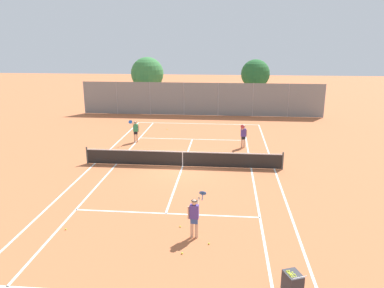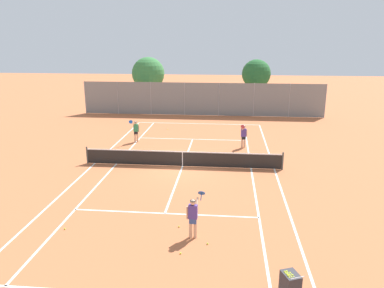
{
  "view_description": "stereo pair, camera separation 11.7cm",
  "coord_description": "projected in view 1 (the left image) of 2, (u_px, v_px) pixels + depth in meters",
  "views": [
    {
      "loc": [
        2.57,
        -21.35,
        7.47
      ],
      "look_at": [
        0.43,
        1.5,
        1.0
      ],
      "focal_mm": 35.0,
      "sensor_mm": 36.0,
      "label": 1
    },
    {
      "loc": [
        2.68,
        -21.34,
        7.47
      ],
      "look_at": [
        0.43,
        1.5,
        1.0
      ],
      "focal_mm": 35.0,
      "sensor_mm": 36.0,
      "label": 2
    }
  ],
  "objects": [
    {
      "name": "tennis_net",
      "position": [
        183.0,
        158.0,
        22.58
      ],
      "size": [
        12.0,
        0.1,
        1.07
      ],
      "color": "#474C47",
      "rests_on": "ground"
    },
    {
      "name": "loose_tennis_ball_1",
      "position": [
        167.0,
        129.0,
        31.88
      ],
      "size": [
        0.07,
        0.07,
        0.07
      ],
      "primitive_type": "sphere",
      "color": "#D1DB33",
      "rests_on": "ground"
    },
    {
      "name": "loose_tennis_ball_3",
      "position": [
        66.0,
        229.0,
        15.16
      ],
      "size": [
        0.07,
        0.07,
        0.07
      ],
      "primitive_type": "sphere",
      "color": "#D1DB33",
      "rests_on": "ground"
    },
    {
      "name": "player_far_left",
      "position": [
        136.0,
        130.0,
        27.78
      ],
      "size": [
        0.63,
        0.76,
        1.77
      ],
      "color": "#D8A884",
      "rests_on": "ground"
    },
    {
      "name": "loose_tennis_ball_0",
      "position": [
        147.0,
        135.0,
        30.05
      ],
      "size": [
        0.07,
        0.07,
        0.07
      ],
      "primitive_type": "sphere",
      "color": "#D1DB33",
      "rests_on": "ground"
    },
    {
      "name": "court_line_markings",
      "position": [
        183.0,
        166.0,
        22.71
      ],
      "size": [
        11.1,
        23.9,
        0.01
      ],
      "color": "silver",
      "rests_on": "ground"
    },
    {
      "name": "loose_tennis_ball_4",
      "position": [
        180.0,
        227.0,
        15.36
      ],
      "size": [
        0.07,
        0.07,
        0.07
      ],
      "primitive_type": "sphere",
      "color": "#D1DB33",
      "rests_on": "ground"
    },
    {
      "name": "back_fence",
      "position": [
        201.0,
        99.0,
        37.36
      ],
      "size": [
        24.15,
        0.08,
        3.31
      ],
      "color": "gray",
      "rests_on": "ground"
    },
    {
      "name": "loose_tennis_ball_2",
      "position": [
        209.0,
        244.0,
        14.08
      ],
      "size": [
        0.07,
        0.07,
        0.07
      ],
      "primitive_type": "sphere",
      "color": "#D1DB33",
      "rests_on": "ground"
    },
    {
      "name": "player_far_right",
      "position": [
        243.0,
        135.0,
        26.36
      ],
      "size": [
        0.52,
        0.85,
        1.77
      ],
      "color": "#D8A884",
      "rests_on": "ground"
    },
    {
      "name": "ground_plane",
      "position": [
        183.0,
        166.0,
        22.72
      ],
      "size": [
        120.0,
        120.0,
        0.0
      ],
      "primitive_type": "plane",
      "color": "#BC663D"
    },
    {
      "name": "tree_behind_right",
      "position": [
        256.0,
        75.0,
        39.67
      ],
      "size": [
        3.04,
        3.04,
        5.4
      ],
      "color": "brown",
      "rests_on": "ground"
    },
    {
      "name": "ball_cart",
      "position": [
        292.0,
        283.0,
        11.03
      ],
      "size": [
        0.66,
        0.75,
        0.96
      ],
      "color": "#2D2D33",
      "rests_on": "ground"
    },
    {
      "name": "player_near_side",
      "position": [
        194.0,
        216.0,
        14.36
      ],
      "size": [
        0.69,
        0.73,
        1.77
      ],
      "color": "#D8A884",
      "rests_on": "ground"
    },
    {
      "name": "loose_tennis_ball_5",
      "position": [
        182.0,
        253.0,
        13.45
      ],
      "size": [
        0.07,
        0.07,
        0.07
      ],
      "primitive_type": "sphere",
      "color": "#D1DB33",
      "rests_on": "ground"
    },
    {
      "name": "tree_behind_left",
      "position": [
        147.0,
        75.0,
        40.79
      ],
      "size": [
        3.54,
        3.54,
        5.59
      ],
      "color": "brown",
      "rests_on": "ground"
    }
  ]
}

